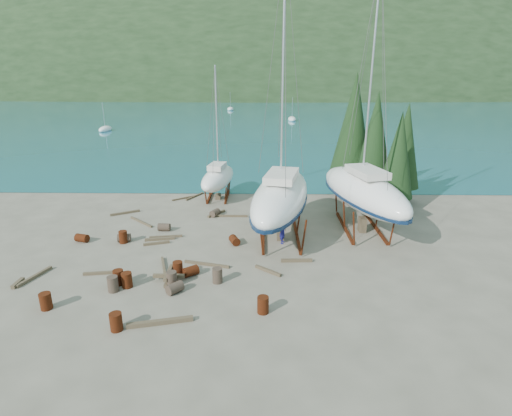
{
  "coord_description": "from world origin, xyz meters",
  "views": [
    {
      "loc": [
        2.84,
        -22.88,
        11.34
      ],
      "look_at": [
        2.35,
        3.0,
        2.6
      ],
      "focal_mm": 28.0,
      "sensor_mm": 36.0,
      "label": 1
    }
  ],
  "objects_px": {
    "large_sailboat_near": "(281,196)",
    "small_sailboat_shore": "(218,178)",
    "worker": "(283,231)",
    "large_sailboat_far": "(363,191)"
  },
  "relations": [
    {
      "from": "large_sailboat_far",
      "to": "large_sailboat_near",
      "type": "bearing_deg",
      "value": -179.88
    },
    {
      "from": "small_sailboat_shore",
      "to": "large_sailboat_far",
      "type": "bearing_deg",
      "value": -24.2
    },
    {
      "from": "large_sailboat_near",
      "to": "small_sailboat_shore",
      "type": "height_order",
      "value": "large_sailboat_near"
    },
    {
      "from": "worker",
      "to": "large_sailboat_far",
      "type": "bearing_deg",
      "value": -51.38
    },
    {
      "from": "large_sailboat_near",
      "to": "small_sailboat_shore",
      "type": "distance_m",
      "value": 11.01
    },
    {
      "from": "large_sailboat_near",
      "to": "large_sailboat_far",
      "type": "height_order",
      "value": "large_sailboat_near"
    },
    {
      "from": "large_sailboat_near",
      "to": "worker",
      "type": "height_order",
      "value": "large_sailboat_near"
    },
    {
      "from": "large_sailboat_near",
      "to": "worker",
      "type": "distance_m",
      "value": 2.54
    },
    {
      "from": "small_sailboat_shore",
      "to": "worker",
      "type": "xyz_separation_m",
      "value": [
        5.69,
        -10.71,
        -1.11
      ]
    },
    {
      "from": "small_sailboat_shore",
      "to": "worker",
      "type": "relative_size",
      "value": 6.91
    }
  ]
}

